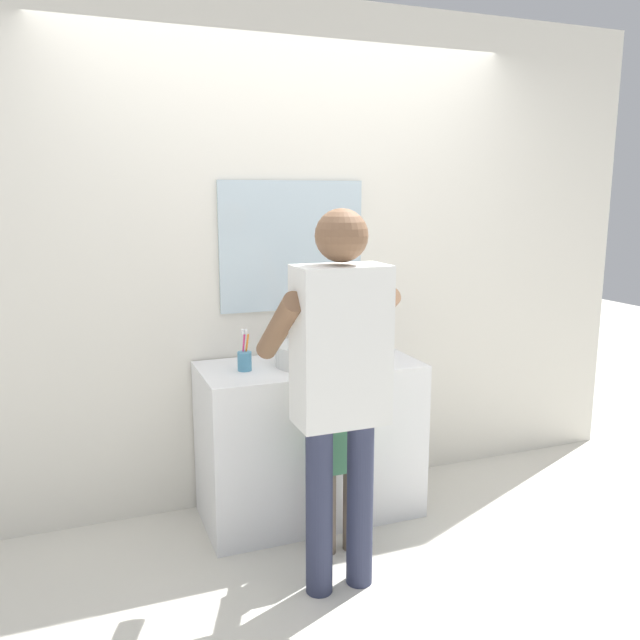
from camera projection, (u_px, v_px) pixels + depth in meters
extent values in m
plane|color=silver|center=(331.00, 539.00, 3.24)|extent=(14.00, 14.00, 0.00)
cube|color=silver|center=(289.00, 259.00, 3.55)|extent=(4.40, 0.08, 2.70)
cube|color=silver|center=(292.00, 246.00, 3.49)|extent=(0.80, 0.02, 0.69)
cube|color=white|center=(310.00, 440.00, 3.44)|extent=(1.13, 0.54, 0.83)
cylinder|color=silver|center=(311.00, 354.00, 3.33)|extent=(0.37, 0.37, 0.11)
cylinder|color=#B1B1AD|center=(311.00, 353.00, 3.33)|extent=(0.30, 0.30, 0.09)
cylinder|color=#B7BABF|center=(296.00, 338.00, 3.54)|extent=(0.03, 0.03, 0.18)
cylinder|color=#B7BABF|center=(300.00, 326.00, 3.47)|extent=(0.02, 0.12, 0.02)
cylinder|color=#B7BABF|center=(284.00, 351.00, 3.52)|extent=(0.04, 0.04, 0.05)
cylinder|color=#B7BABF|center=(308.00, 349.00, 3.57)|extent=(0.04, 0.04, 0.05)
cylinder|color=#4C8EB2|center=(245.00, 361.00, 3.22)|extent=(0.07, 0.07, 0.09)
cylinder|color=orange|center=(246.00, 350.00, 3.22)|extent=(0.03, 0.03, 0.17)
cube|color=white|center=(246.00, 332.00, 3.21)|extent=(0.01, 0.02, 0.02)
cylinder|color=#E5387F|center=(243.00, 350.00, 3.22)|extent=(0.03, 0.01, 0.17)
cube|color=white|center=(243.00, 332.00, 3.21)|extent=(0.01, 0.02, 0.02)
cylinder|color=#B27FC6|center=(372.00, 344.00, 3.52)|extent=(0.06, 0.06, 0.13)
cylinder|color=#2D2D2D|center=(372.00, 329.00, 3.50)|extent=(0.02, 0.02, 0.03)
cylinder|color=#6B5B4C|center=(329.00, 512.00, 3.08)|extent=(0.06, 0.06, 0.42)
cylinder|color=#6B5B4C|center=(349.00, 508.00, 3.12)|extent=(0.06, 0.06, 0.42)
cube|color=#427F56|center=(340.00, 432.00, 3.02)|extent=(0.21, 0.12, 0.37)
sphere|color=#D8A884|center=(340.00, 381.00, 2.98)|extent=(0.12, 0.12, 0.12)
cylinder|color=#D8A884|center=(310.00, 422.00, 3.07)|extent=(0.05, 0.25, 0.20)
cylinder|color=#D8A884|center=(354.00, 417.00, 3.15)|extent=(0.05, 0.25, 0.20)
cylinder|color=#2D334C|center=(319.00, 510.00, 2.75)|extent=(0.12, 0.12, 0.76)
cylinder|color=#2D334C|center=(360.00, 503.00, 2.81)|extent=(0.12, 0.12, 0.76)
cube|color=white|center=(341.00, 346.00, 2.65)|extent=(0.38, 0.21, 0.66)
sphere|color=brown|center=(342.00, 235.00, 2.56)|extent=(0.21, 0.21, 0.21)
cylinder|color=brown|center=(279.00, 327.00, 2.72)|extent=(0.09, 0.46, 0.36)
cylinder|color=brown|center=(369.00, 321.00, 2.87)|extent=(0.09, 0.46, 0.36)
cylinder|color=green|center=(353.00, 350.00, 3.06)|extent=(0.01, 0.14, 0.03)
cube|color=white|center=(347.00, 344.00, 3.12)|extent=(0.01, 0.02, 0.02)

